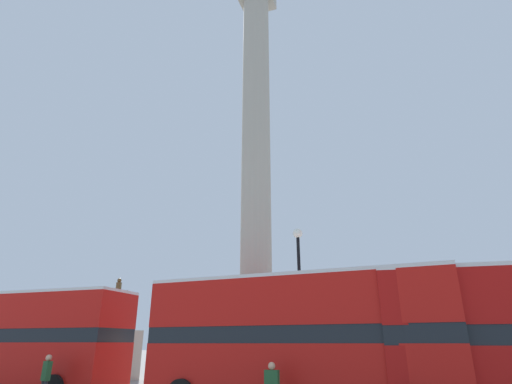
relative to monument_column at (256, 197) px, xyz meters
The scene contains 6 objects.
monument_column is the anchor object (origin of this frame).
bus_a 9.78m from the monument_column, 58.33° to the right, with size 10.61×3.33×4.36m.
bus_b 13.41m from the monument_column, 152.14° to the right, with size 11.26×2.95×4.27m.
equestrian_statue 13.67m from the monument_column, 165.19° to the left, with size 4.01×3.52×6.21m.
street_lamp 7.33m from the monument_column, 45.31° to the right, with size 0.42×0.42×6.85m.
pedestrian_by_plinth 12.66m from the monument_column, 128.13° to the right, with size 0.49×0.35×1.72m.
Camera 1 is at (6.94, -19.71, 2.12)m, focal length 28.00 mm.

